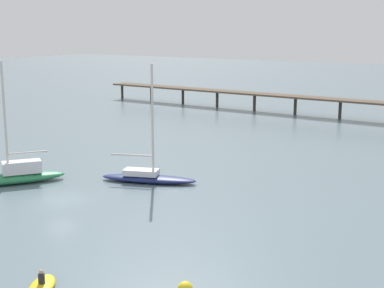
# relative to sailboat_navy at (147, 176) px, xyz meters

# --- Properties ---
(ground_plane) EXTENTS (400.00, 400.00, 0.00)m
(ground_plane) POSITION_rel_sailboat_navy_xyz_m (-2.41, -8.44, -0.63)
(ground_plane) COLOR slate
(sailboat_navy) EXTENTS (9.13, 5.45, 10.91)m
(sailboat_navy) POSITION_rel_sailboat_navy_xyz_m (0.00, 0.00, 0.00)
(sailboat_navy) COLOR navy
(sailboat_navy) RESTS_ON ground_plane
(sailboat_green) EXTENTS (6.99, 8.96, 11.17)m
(sailboat_green) POSITION_rel_sailboat_navy_xyz_m (-9.73, -7.18, 0.19)
(sailboat_green) COLOR #287F4C
(sailboat_green) RESTS_ON ground_plane
(dinghy_yellow) EXTENTS (2.76, 3.13, 1.14)m
(dinghy_yellow) POSITION_rel_sailboat_navy_xyz_m (9.00, -20.02, -0.42)
(dinghy_yellow) COLOR yellow
(dinghy_yellow) RESTS_ON ground_plane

